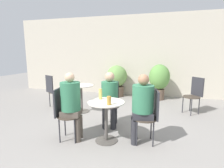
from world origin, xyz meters
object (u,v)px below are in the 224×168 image
object	(u,v)px
beer_glass_0	(109,101)
potted_plant_0	(117,79)
bistro_chair_3	(53,89)
seated_person_0	(142,103)
bistro_chair_1	(110,100)
bistro_chair_2	(63,110)
cafe_table_far	(81,93)
bistro_chair_0	(151,112)
beer_glass_1	(100,94)
cafe_table_near	(106,113)
seated_person_2	(71,101)
bistro_chair_4	(195,92)
potted_plant_1	(159,79)
seated_person_1	(110,95)

from	to	relation	value
beer_glass_0	potted_plant_0	distance (m)	3.64
bistro_chair_3	seated_person_0	bearing A→B (deg)	179.59
bistro_chair_1	bistro_chair_2	distance (m)	1.11
bistro_chair_2	seated_person_0	distance (m)	1.42
cafe_table_far	bistro_chair_0	size ratio (longest dim) A/B	0.77
beer_glass_0	beer_glass_1	distance (m)	0.40
bistro_chair_1	cafe_table_near	bearing A→B (deg)	-90.00
bistro_chair_2	seated_person_2	size ratio (longest dim) A/B	0.77
bistro_chair_2	bistro_chair_4	xyz separation A→B (m)	(2.59, 2.22, 0.00)
beer_glass_0	potted_plant_1	xyz separation A→B (m)	(0.80, 3.47, -0.09)
beer_glass_0	potted_plant_1	world-z (taller)	potted_plant_1
seated_person_2	bistro_chair_0	bearing A→B (deg)	-90.00
cafe_table_near	bistro_chair_1	size ratio (longest dim) A/B	0.77
seated_person_0	seated_person_2	size ratio (longest dim) A/B	0.99
bistro_chair_0	beer_glass_1	world-z (taller)	bistro_chair_0
cafe_table_near	bistro_chair_4	size ratio (longest dim) A/B	0.77
cafe_table_near	bistro_chair_3	world-z (taller)	bistro_chair_3
bistro_chair_4	seated_person_2	xyz separation A→B (m)	(-2.44, -2.19, 0.17)
cafe_table_near	seated_person_2	bearing A→B (deg)	-169.78
cafe_table_far	seated_person_2	size ratio (longest dim) A/B	0.59
bistro_chair_2	potted_plant_0	bearing A→B (deg)	-12.65
seated_person_0	seated_person_1	size ratio (longest dim) A/B	1.03
beer_glass_0	bistro_chair_2	bearing A→B (deg)	177.86
cafe_table_far	seated_person_2	distance (m)	1.61
beer_glass_1	bistro_chair_0	bearing A→B (deg)	0.38
bistro_chair_0	seated_person_0	size ratio (longest dim) A/B	0.78
seated_person_1	beer_glass_0	world-z (taller)	seated_person_1
bistro_chair_1	seated_person_2	world-z (taller)	seated_person_2
bistro_chair_0	potted_plant_0	size ratio (longest dim) A/B	0.84
bistro_chair_1	potted_plant_0	distance (m)	2.66
bistro_chair_1	beer_glass_1	size ratio (longest dim) A/B	4.85
cafe_table_far	beer_glass_0	distance (m)	2.02
seated_person_1	potted_plant_1	bearing A→B (deg)	59.12
bistro_chair_2	bistro_chair_4	world-z (taller)	same
cafe_table_far	seated_person_0	bearing A→B (deg)	-36.24
cafe_table_near	potted_plant_1	world-z (taller)	potted_plant_1
potted_plant_0	potted_plant_1	size ratio (longest dim) A/B	0.94
cafe_table_near	bistro_chair_3	xyz separation A→B (m)	(-2.12, 1.53, 0.04)
bistro_chair_0	beer_glass_1	bearing A→B (deg)	-99.84
seated_person_1	bistro_chair_0	bearing A→B (deg)	-38.55
bistro_chair_2	potted_plant_1	xyz separation A→B (m)	(1.68, 3.44, 0.15)
bistro_chair_1	seated_person_2	xyz separation A→B (m)	(-0.48, -0.89, 0.17)
bistro_chair_2	seated_person_0	xyz separation A→B (m)	(1.39, 0.25, 0.16)
cafe_table_near	bistro_chair_2	xyz separation A→B (m)	(-0.78, -0.14, 0.04)
cafe_table_near	seated_person_0	xyz separation A→B (m)	(0.62, 0.11, 0.20)
bistro_chair_3	bistro_chair_4	bearing A→B (deg)	-145.08
cafe_table_far	bistro_chair_4	world-z (taller)	bistro_chair_4
bistro_chair_3	seated_person_1	xyz separation A→B (m)	(2.00, -0.91, 0.14)
cafe_table_near	bistro_chair_2	world-z (taller)	bistro_chair_2
cafe_table_far	bistro_chair_2	bearing A→B (deg)	-76.82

